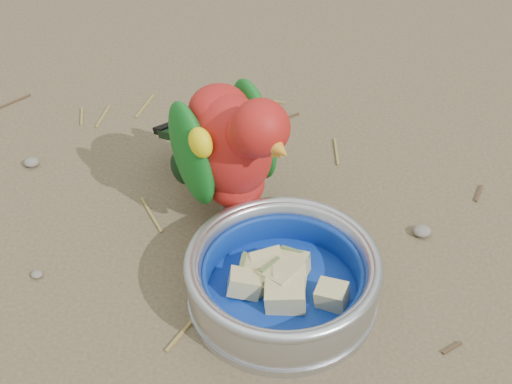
# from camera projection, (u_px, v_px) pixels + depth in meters

# --- Properties ---
(ground) EXTENTS (60.00, 60.00, 0.00)m
(ground) POSITION_uv_depth(u_px,v_px,m) (285.00, 315.00, 0.74)
(ground) COLOR brown
(food_bowl) EXTENTS (0.20, 0.20, 0.02)m
(food_bowl) POSITION_uv_depth(u_px,v_px,m) (282.00, 295.00, 0.75)
(food_bowl) COLOR #B2B2BA
(food_bowl) RESTS_ON ground
(bowl_wall) EXTENTS (0.20, 0.20, 0.04)m
(bowl_wall) POSITION_uv_depth(u_px,v_px,m) (283.00, 275.00, 0.73)
(bowl_wall) COLOR #B2B2BA
(bowl_wall) RESTS_ON food_bowl
(fruit_wedges) EXTENTS (0.12, 0.12, 0.03)m
(fruit_wedges) POSITION_uv_depth(u_px,v_px,m) (283.00, 280.00, 0.73)
(fruit_wedges) COLOR tan
(fruit_wedges) RESTS_ON food_bowl
(lory_parrot) EXTENTS (0.22, 0.26, 0.19)m
(lory_parrot) POSITION_uv_depth(u_px,v_px,m) (231.00, 157.00, 0.79)
(lory_parrot) COLOR #A91815
(lory_parrot) RESTS_ON ground
(ground_debris) EXTENTS (0.90, 0.80, 0.01)m
(ground_debris) POSITION_uv_depth(u_px,v_px,m) (277.00, 289.00, 0.76)
(ground_debris) COLOR olive
(ground_debris) RESTS_ON ground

